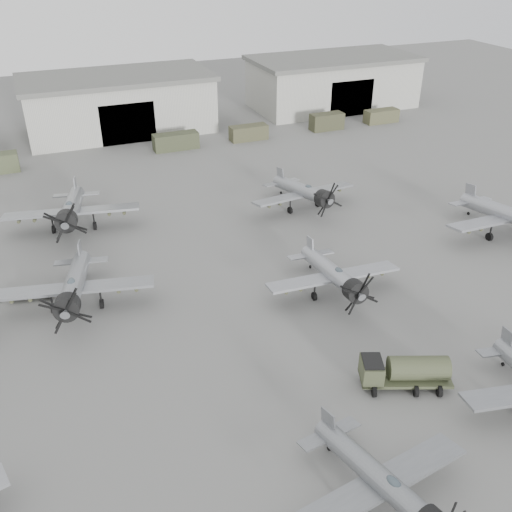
{
  "coord_description": "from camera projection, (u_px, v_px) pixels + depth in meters",
  "views": [
    {
      "loc": [
        -13.68,
        -28.63,
        28.16
      ],
      "look_at": [
        3.09,
        12.53,
        2.5
      ],
      "focal_mm": 40.0,
      "sensor_mm": 36.0,
      "label": 1
    }
  ],
  "objects": [
    {
      "name": "hangar_center",
      "position": [
        119.0,
        103.0,
        89.02
      ],
      "size": [
        29.0,
        14.8,
        8.7
      ],
      "color": "#B1B1A6",
      "rests_on": "ground"
    },
    {
      "name": "aircraft_mid_2",
      "position": [
        335.0,
        275.0,
        49.06
      ],
      "size": [
        12.03,
        10.83,
        4.81
      ],
      "rotation": [
        0.0,
        0.0,
        -0.06
      ],
      "color": "#9D9FA5",
      "rests_on": "ground"
    },
    {
      "name": "aircraft_far_1",
      "position": [
        305.0,
        192.0,
        64.32
      ],
      "size": [
        12.53,
        11.27,
        4.98
      ],
      "rotation": [
        0.0,
        0.0,
        0.11
      ],
      "color": "#919399",
      "rests_on": "ground"
    },
    {
      "name": "fuel_tanker",
      "position": [
        405.0,
        370.0,
        39.73
      ],
      "size": [
        6.64,
        4.27,
        2.44
      ],
      "rotation": [
        0.0,
        0.0,
        -0.38
      ],
      "color": "#3E442C",
      "rests_on": "ground"
    },
    {
      "name": "support_truck_5",
      "position": [
        249.0,
        133.0,
        86.67
      ],
      "size": [
        5.76,
        2.2,
        2.19
      ],
      "primitive_type": "cube",
      "color": "#42422B",
      "rests_on": "ground"
    },
    {
      "name": "aircraft_mid_3",
      "position": [
        511.0,
        216.0,
        58.49
      ],
      "size": [
        13.64,
        12.27,
        5.49
      ],
      "rotation": [
        0.0,
        0.0,
        -0.01
      ],
      "color": "#9B9DA4",
      "rests_on": "ground"
    },
    {
      "name": "tug_trailer",
      "position": [
        4.0,
        295.0,
        49.39
      ],
      "size": [
        6.8,
        2.56,
        1.35
      ],
      "rotation": [
        0.0,
        0.0,
        -0.2
      ],
      "color": "#484B31",
      "rests_on": "ground"
    },
    {
      "name": "aircraft_mid_1",
      "position": [
        74.0,
        287.0,
        47.09
      ],
      "size": [
        13.29,
        11.97,
        5.28
      ],
      "rotation": [
        0.0,
        0.0,
        -0.21
      ],
      "color": "gray",
      "rests_on": "ground"
    },
    {
      "name": "aircraft_far_0",
      "position": [
        71.0,
        210.0,
        59.6
      ],
      "size": [
        14.18,
        12.76,
        5.63
      ],
      "rotation": [
        0.0,
        0.0,
        -0.19
      ],
      "color": "gray",
      "rests_on": "ground"
    },
    {
      "name": "support_truck_7",
      "position": [
        381.0,
        116.0,
        94.41
      ],
      "size": [
        5.69,
        2.2,
        2.14
      ],
      "primitive_type": "cube",
      "color": "#48482F",
      "rests_on": "ground"
    },
    {
      "name": "ground",
      "position": [
        282.0,
        373.0,
        41.51
      ],
      "size": [
        220.0,
        220.0,
        0.0
      ],
      "primitive_type": "plane",
      "color": "#565654",
      "rests_on": "ground"
    },
    {
      "name": "hangar_right",
      "position": [
        333.0,
        82.0,
        101.44
      ],
      "size": [
        29.0,
        14.8,
        8.7
      ],
      "color": "#B1B1A6",
      "rests_on": "ground"
    },
    {
      "name": "support_truck_6",
      "position": [
        327.0,
        122.0,
        90.95
      ],
      "size": [
        5.34,
        2.2,
        2.59
      ],
      "primitive_type": "cube",
      "color": "#383925",
      "rests_on": "ground"
    },
    {
      "name": "support_truck_4",
      "position": [
        176.0,
        141.0,
        82.9
      ],
      "size": [
        6.55,
        2.2,
        2.37
      ],
      "primitive_type": "cube",
      "color": "#373D27",
      "rests_on": "ground"
    },
    {
      "name": "aircraft_near_1",
      "position": [
        385.0,
        484.0,
        30.8
      ],
      "size": [
        11.44,
        10.3,
        4.54
      ],
      "rotation": [
        0.0,
        0.0,
        0.15
      ],
      "color": "gray",
      "rests_on": "ground"
    }
  ]
}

